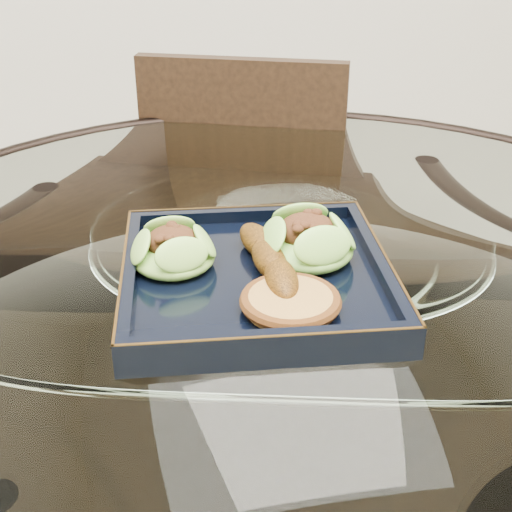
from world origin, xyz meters
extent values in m
cylinder|color=white|center=(0.00, 0.00, 0.76)|extent=(1.10, 1.10, 0.01)
torus|color=black|center=(0.00, 0.00, 0.76)|extent=(1.13, 1.13, 0.02)
cylinder|color=black|center=(0.28, 0.28, 0.38)|extent=(0.04, 0.04, 0.75)
cylinder|color=black|center=(-0.28, 0.28, 0.38)|extent=(0.04, 0.04, 0.75)
cube|color=#311D10|center=(-0.03, 0.34, 0.42)|extent=(0.49, 0.49, 0.04)
cube|color=#311D10|center=(0.03, 0.50, 0.67)|extent=(0.35, 0.15, 0.41)
cylinder|color=#311D10|center=(-0.24, 0.25, 0.20)|extent=(0.03, 0.03, 0.40)
cylinder|color=#311D10|center=(-0.12, 0.55, 0.20)|extent=(0.03, 0.03, 0.40)
cylinder|color=#311D10|center=(0.18, 0.44, 0.20)|extent=(0.03, 0.03, 0.40)
cube|color=black|center=(-0.05, -0.05, 0.77)|extent=(0.29, 0.29, 0.02)
ellipsoid|color=#68A22F|center=(-0.13, -0.02, 0.80)|extent=(0.11, 0.11, 0.03)
ellipsoid|color=#61AD32|center=(0.01, -0.03, 0.80)|extent=(0.13, 0.13, 0.04)
ellipsoid|color=#693D0B|center=(-0.03, -0.05, 0.80)|extent=(0.04, 0.15, 0.03)
cylinder|color=#A47436|center=(-0.03, -0.13, 0.79)|extent=(0.10, 0.10, 0.02)
camera|label=1|loc=(-0.17, -0.67, 1.14)|focal=50.00mm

